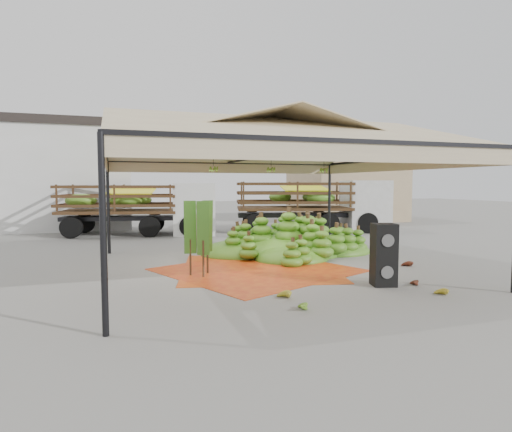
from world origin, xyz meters
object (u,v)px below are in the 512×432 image
object	(u,v)px
speaker_stack	(384,255)
truck_left	(146,203)
vendor	(199,227)
banana_heap	(291,234)
truck_right	(318,200)

from	to	relation	value
speaker_stack	truck_left	bearing A→B (deg)	124.80
vendor	banana_heap	bearing A→B (deg)	150.56
truck_left	speaker_stack	bearing A→B (deg)	-58.50
truck_right	speaker_stack	bearing A→B (deg)	-94.68
banana_heap	truck_right	world-z (taller)	truck_right
vendor	truck_right	size ratio (longest dim) A/B	0.22
banana_heap	vendor	world-z (taller)	vendor
vendor	truck_left	bearing A→B (deg)	-86.64
speaker_stack	truck_left	xyz separation A→B (m)	(-4.27, 11.64, 0.72)
truck_right	truck_left	bearing A→B (deg)	-174.07
vendor	speaker_stack	bearing A→B (deg)	108.09
speaker_stack	vendor	world-z (taller)	vendor
speaker_stack	truck_left	distance (m)	12.42
banana_heap	vendor	bearing A→B (deg)	159.62
truck_left	banana_heap	bearing A→B (deg)	-47.78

